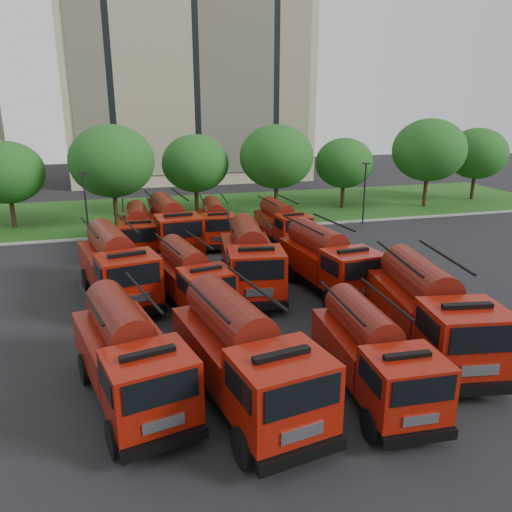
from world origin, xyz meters
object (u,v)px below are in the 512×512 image
at_px(fire_truck_1, 244,355).
at_px(fire_truck_10, 215,222).
at_px(fire_truck_6, 250,259).
at_px(firefighter_1, 288,445).
at_px(fire_truck_3, 430,311).
at_px(fire_truck_9, 170,226).
at_px(fire_truck_0, 129,355).
at_px(firefighter_4, 109,321).
at_px(fire_truck_5, 191,277).
at_px(fire_truck_2, 373,354).
at_px(firefighter_0, 387,427).
at_px(fire_truck_11, 282,223).
at_px(fire_truck_8, 138,231).
at_px(firefighter_5, 332,306).
at_px(fire_truck_4, 117,265).
at_px(fire_truck_7, 327,260).
at_px(firefighter_3, 470,375).

height_order(fire_truck_1, fire_truck_10, fire_truck_1).
relative_size(fire_truck_6, firefighter_1, 4.45).
xyz_separation_m(fire_truck_3, fire_truck_9, (-8.51, 17.13, 0.01)).
xyz_separation_m(fire_truck_0, firefighter_4, (-0.86, 6.84, -1.67)).
bearing_deg(fire_truck_5, fire_truck_10, 62.42).
xyz_separation_m(fire_truck_2, firefighter_0, (-0.39, -1.90, -1.53)).
relative_size(fire_truck_11, firefighter_0, 3.32).
bearing_deg(fire_truck_3, fire_truck_10, 114.47).
bearing_deg(firefighter_0, firefighter_1, 160.26).
bearing_deg(fire_truck_10, fire_truck_8, -159.31).
xyz_separation_m(fire_truck_10, firefighter_5, (3.38, -13.41, -1.49)).
height_order(fire_truck_4, fire_truck_7, fire_truck_4).
height_order(fire_truck_7, firefighter_5, fire_truck_7).
bearing_deg(firefighter_0, fire_truck_11, 60.90).
xyz_separation_m(fire_truck_1, fire_truck_4, (-4.00, 10.96, 0.01)).
distance_m(fire_truck_2, firefighter_3, 4.48).
distance_m(fire_truck_4, fire_truck_9, 8.51).
xyz_separation_m(fire_truck_5, fire_truck_6, (3.39, 1.38, 0.26)).
bearing_deg(firefighter_4, fire_truck_0, 160.04).
bearing_deg(fire_truck_0, fire_truck_7, 23.93).
distance_m(fire_truck_2, fire_truck_6, 10.97).
bearing_deg(fire_truck_10, firefighter_0, -82.80).
xyz_separation_m(fire_truck_11, firefighter_3, (1.07, -19.56, -1.47)).
bearing_deg(firefighter_1, fire_truck_1, 104.68).
bearing_deg(fire_truck_4, fire_truck_3, -49.90).
xyz_separation_m(fire_truck_0, fire_truck_4, (-0.34, 9.72, 0.12)).
height_order(fire_truck_3, firefighter_4, fire_truck_3).
relative_size(fire_truck_5, fire_truck_8, 1.00).
xyz_separation_m(fire_truck_8, firefighter_0, (6.61, -21.28, -1.59)).
bearing_deg(firefighter_3, fire_truck_5, -66.90).
bearing_deg(fire_truck_3, fire_truck_1, -159.77).
bearing_deg(fire_truck_6, fire_truck_3, -51.44).
xyz_separation_m(fire_truck_9, firefighter_1, (1.17, -21.18, -1.83)).
height_order(fire_truck_5, fire_truck_10, fire_truck_5).
xyz_separation_m(firefighter_0, firefighter_5, (2.29, 9.47, 0.00)).
xyz_separation_m(fire_truck_1, firefighter_5, (6.31, 6.99, -1.78)).
xyz_separation_m(firefighter_3, firefighter_5, (-2.31, 7.49, 0.00)).
bearing_deg(fire_truck_6, firefighter_3, -54.10).
xyz_separation_m(fire_truck_0, firefighter_3, (12.29, -1.73, -1.67)).
relative_size(fire_truck_4, fire_truck_11, 1.26).
bearing_deg(fire_truck_5, fire_truck_6, 11.09).
xyz_separation_m(fire_truck_1, fire_truck_10, (2.93, 20.40, -0.29)).
distance_m(fire_truck_10, firefighter_1, 23.04).
relative_size(fire_truck_1, fire_truck_11, 1.24).
relative_size(fire_truck_4, firefighter_0, 4.18).
relative_size(fire_truck_7, firefighter_5, 4.63).
distance_m(fire_truck_4, firefighter_3, 17.14).
distance_m(fire_truck_3, firefighter_1, 8.58).
relative_size(firefighter_4, firefighter_5, 0.94).
distance_m(fire_truck_0, fire_truck_10, 20.27).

